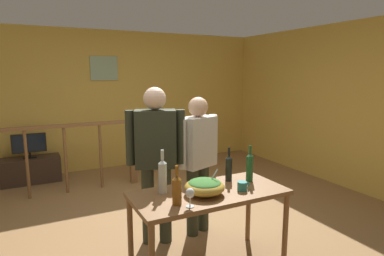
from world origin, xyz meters
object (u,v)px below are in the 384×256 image
at_px(salad_bowl, 205,186).
at_px(person_standing_left, 156,153).
at_px(stair_railing, 62,149).
at_px(framed_picture, 104,68).
at_px(wine_bottle_clear, 163,176).
at_px(wine_bottle_green, 250,167).
at_px(mug_teal, 242,186).
at_px(wine_bottle_dark, 229,167).
at_px(wine_glass, 190,194).
at_px(serving_table, 209,200).
at_px(tv_console, 31,170).
at_px(flat_screen_tv, 29,144).
at_px(wine_bottle_amber, 177,189).
at_px(person_standing_right, 198,155).

relative_size(salad_bowl, person_standing_left, 0.21).
bearing_deg(stair_railing, framed_picture, 50.17).
bearing_deg(wine_bottle_clear, wine_bottle_green, -5.59).
height_order(wine_bottle_green, mug_teal, wine_bottle_green).
xyz_separation_m(framed_picture, stair_railing, (-0.89, -1.07, -1.19)).
bearing_deg(wine_bottle_dark, person_standing_left, 137.51).
relative_size(wine_bottle_dark, wine_bottle_green, 0.94).
relative_size(wine_glass, wine_bottle_clear, 0.40).
bearing_deg(stair_railing, wine_glass, -76.98).
bearing_deg(serving_table, wine_bottle_dark, 28.18).
bearing_deg(salad_bowl, stair_railing, 108.40).
height_order(tv_console, mug_teal, mug_teal).
bearing_deg(framed_picture, salad_bowl, -89.83).
bearing_deg(flat_screen_tv, mug_teal, -64.51).
bearing_deg(serving_table, tv_console, 112.21).
height_order(wine_bottle_amber, person_standing_right, person_standing_right).
relative_size(wine_glass, wine_bottle_amber, 0.48).
xyz_separation_m(framed_picture, tv_console, (-1.32, -0.29, -1.66)).
height_order(person_standing_left, person_standing_right, person_standing_left).
height_order(salad_bowl, wine_bottle_clear, wine_bottle_clear).
xyz_separation_m(tv_console, wine_bottle_green, (1.89, -3.38, 0.69)).
distance_m(flat_screen_tv, person_standing_right, 3.20).
height_order(flat_screen_tv, wine_bottle_amber, wine_bottle_amber).
relative_size(serving_table, mug_teal, 11.24).
height_order(stair_railing, salad_bowl, stair_railing).
bearing_deg(wine_bottle_dark, person_standing_right, 97.53).
relative_size(wine_glass, wine_bottle_green, 0.43).
bearing_deg(salad_bowl, wine_bottle_amber, -163.31).
distance_m(salad_bowl, wine_bottle_green, 0.57).
bearing_deg(tv_console, serving_table, -67.79).
relative_size(salad_bowl, wine_bottle_amber, 1.09).
height_order(serving_table, wine_bottle_green, wine_bottle_green).
bearing_deg(salad_bowl, wine_bottle_green, 11.10).
xyz_separation_m(stair_railing, tv_console, (-0.43, 0.78, -0.47)).
xyz_separation_m(stair_railing, wine_bottle_amber, (0.60, -2.80, 0.20)).
distance_m(wine_bottle_dark, mug_teal, 0.30).
bearing_deg(wine_bottle_dark, wine_bottle_green, -31.16).
xyz_separation_m(framed_picture, wine_bottle_dark, (0.40, -3.57, -0.98)).
bearing_deg(tv_console, wine_bottle_clear, -72.76).
relative_size(salad_bowl, wine_bottle_dark, 1.04).
xyz_separation_m(serving_table, wine_bottle_clear, (-0.38, 0.15, 0.24)).
xyz_separation_m(wine_bottle_green, mug_teal, (-0.21, -0.18, -0.11)).
distance_m(salad_bowl, person_standing_left, 0.76).
bearing_deg(person_standing_right, wine_bottle_clear, 19.92).
xyz_separation_m(wine_bottle_dark, person_standing_right, (-0.07, 0.51, 0.02)).
bearing_deg(stair_railing, wine_bottle_green, -60.72).
distance_m(tv_console, serving_table, 3.75).
height_order(wine_bottle_clear, mug_teal, wine_bottle_clear).
xyz_separation_m(serving_table, wine_glass, (-0.30, -0.23, 0.19)).
bearing_deg(wine_bottle_green, stair_railing, 119.28).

